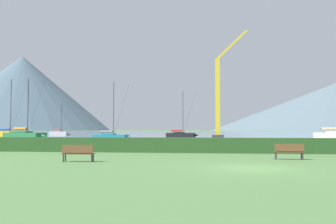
{
  "coord_description": "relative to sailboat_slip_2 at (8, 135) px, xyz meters",
  "views": [
    {
      "loc": [
        -1.78,
        -17.74,
        1.85
      ],
      "look_at": [
        -10.41,
        50.37,
        4.98
      ],
      "focal_mm": 39.5,
      "sensor_mm": 36.0,
      "label": 1
    }
  ],
  "objects": [
    {
      "name": "ground_plane",
      "position": [
        43.14,
        -52.09,
        -0.7
      ],
      "size": [
        1000.0,
        1000.0,
        0.0
      ],
      "primitive_type": "plane",
      "color": "#517A42"
    },
    {
      "name": "harbor_water",
      "position": [
        43.14,
        84.91,
        -0.69
      ],
      "size": [
        320.0,
        246.0,
        0.0
      ],
      "primitive_type": "cube",
      "color": "gray",
      "rests_on": "ground_plane"
    },
    {
      "name": "hedge_line",
      "position": [
        43.14,
        -41.09,
        -0.12
      ],
      "size": [
        80.0,
        1.2,
        1.16
      ],
      "primitive_type": "cube",
      "color": "#284C23",
      "rests_on": "ground_plane"
    },
    {
      "name": "sailboat_slip_2",
      "position": [
        0.0,
        0.0,
        0.0
      ],
      "size": [
        8.24,
        2.62,
        11.82
      ],
      "rotation": [
        0.0,
        0.0,
        -0.03
      ],
      "color": "gold",
      "rests_on": "harbor_water"
    },
    {
      "name": "sailboat_slip_3",
      "position": [
        34.07,
        10.3,
        -0.1
      ],
      "size": [
        7.18,
        2.77,
        10.23
      ],
      "rotation": [
        0.0,
        0.0,
        -0.11
      ],
      "color": "black",
      "rests_on": "harbor_water"
    },
    {
      "name": "sailboat_slip_4",
      "position": [
        8.99,
        -9.87,
        0.03
      ],
      "size": [
        8.91,
        4.77,
        10.51
      ],
      "rotation": [
        0.0,
        0.0,
        -0.31
      ],
      "color": "#236B38",
      "rests_on": "harbor_water"
    },
    {
      "name": "sailboat_slip_7",
      "position": [
        24.42,
        -10.62,
        -0.14
      ],
      "size": [
        6.68,
        2.68,
        9.58
      ],
      "rotation": [
        0.0,
        0.0,
        -0.13
      ],
      "color": "#19707A",
      "rests_on": "harbor_water"
    },
    {
      "name": "sailboat_slip_9",
      "position": [
        -5.15,
        37.01,
        -0.07
      ],
      "size": [
        7.55,
        3.79,
        10.06
      ],
      "rotation": [
        0.0,
        0.0,
        -0.26
      ],
      "color": "#9E9EA3",
      "rests_on": "harbor_water"
    },
    {
      "name": "park_bench_near_path",
      "position": [
        33.76,
        -49.92,
        -0.16
      ],
      "size": [
        1.79,
        0.58,
        0.95
      ],
      "rotation": [
        0.0,
        0.0,
        0.06
      ],
      "color": "brown",
      "rests_on": "ground_plane"
    },
    {
      "name": "park_bench_under_tree",
      "position": [
        45.77,
        -46.88,
        -0.16
      ],
      "size": [
        1.7,
        0.49,
        0.95
      ],
      "rotation": [
        0.0,
        0.0,
        -0.01
      ],
      "color": "brown",
      "rests_on": "ground_plane"
    },
    {
      "name": "dock_crane",
      "position": [
        42.06,
        -5.62,
        5.57
      ],
      "size": [
        6.19,
        2.0,
        18.95
      ],
      "color": "#333338",
      "rests_on": "ground_plane"
    },
    {
      "name": "distant_hill_west_ridge",
      "position": [
        -176.44,
        324.73,
        41.62
      ],
      "size": [
        200.71,
        200.71,
        84.64
      ],
      "primitive_type": "cone",
      "color": "#4C6070",
      "rests_on": "ground_plane"
    }
  ]
}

